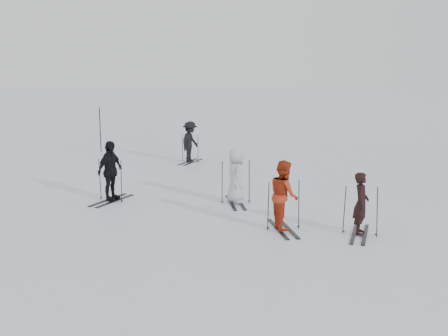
# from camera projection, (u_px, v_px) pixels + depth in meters

# --- Properties ---
(ground) EXTENTS (120.00, 120.00, 0.00)m
(ground) POSITION_uv_depth(u_px,v_px,m) (226.00, 209.00, 15.97)
(ground) COLOR silver
(ground) RESTS_ON ground
(skier_near_dark) EXTENTS (0.53, 0.65, 1.53)m
(skier_near_dark) POSITION_uv_depth(u_px,v_px,m) (361.00, 205.00, 13.56)
(skier_near_dark) COLOR black
(skier_near_dark) RESTS_ON ground
(skier_red) EXTENTS (0.76, 0.92, 1.74)m
(skier_red) POSITION_uv_depth(u_px,v_px,m) (284.00, 196.00, 13.97)
(skier_red) COLOR #A62D12
(skier_red) RESTS_ON ground
(skier_grey) EXTENTS (0.58, 0.83, 1.62)m
(skier_grey) POSITION_uv_depth(u_px,v_px,m) (236.00, 176.00, 16.50)
(skier_grey) COLOR #B2B7BD
(skier_grey) RESTS_ON ground
(skier_uphill_left) EXTENTS (0.91, 1.13, 1.79)m
(skier_uphill_left) POSITION_uv_depth(u_px,v_px,m) (110.00, 172.00, 16.73)
(skier_uphill_left) COLOR black
(skier_uphill_left) RESTS_ON ground
(skier_uphill_far) EXTENTS (1.04, 1.23, 1.65)m
(skier_uphill_far) POSITION_uv_depth(u_px,v_px,m) (190.00, 142.00, 22.84)
(skier_uphill_far) COLOR black
(skier_uphill_far) RESTS_ON ground
(skis_near_dark) EXTENTS (1.94, 1.45, 1.26)m
(skis_near_dark) POSITION_uv_depth(u_px,v_px,m) (361.00, 210.00, 13.59)
(skis_near_dark) COLOR black
(skis_near_dark) RESTS_ON ground
(skis_red) EXTENTS (1.88, 1.16, 1.29)m
(skis_red) POSITION_uv_depth(u_px,v_px,m) (284.00, 204.00, 14.02)
(skis_red) COLOR black
(skis_red) RESTS_ON ground
(skis_grey) EXTENTS (1.88, 1.10, 1.32)m
(skis_grey) POSITION_uv_depth(u_px,v_px,m) (236.00, 181.00, 16.53)
(skis_grey) COLOR black
(skis_grey) RESTS_ON ground
(skis_uphill_left) EXTENTS (2.02, 1.71, 1.30)m
(skis_uphill_left) POSITION_uv_depth(u_px,v_px,m) (111.00, 180.00, 16.78)
(skis_uphill_left) COLOR black
(skis_uphill_left) RESTS_ON ground
(skis_uphill_far) EXTENTS (1.81, 1.49, 1.17)m
(skis_uphill_far) POSITION_uv_depth(u_px,v_px,m) (190.00, 148.00, 22.89)
(skis_uphill_far) COLOR black
(skis_uphill_far) RESTS_ON ground
(piste_marker) EXTENTS (0.06, 0.06, 2.02)m
(piste_marker) POSITION_uv_depth(u_px,v_px,m) (100.00, 129.00, 25.37)
(piste_marker) COLOR black
(piste_marker) RESTS_ON ground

